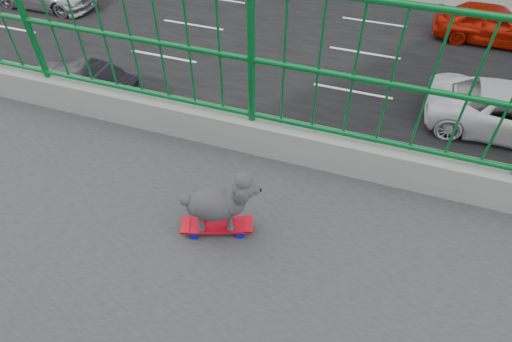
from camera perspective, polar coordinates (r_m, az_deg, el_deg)
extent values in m
cube|color=black|center=(17.16, 12.57, 10.16)|extent=(18.00, 90.00, 0.02)
cube|color=#2D2D2F|center=(3.18, -9.12, -16.42)|extent=(3.00, 24.00, 0.50)
cube|color=gray|center=(3.68, -0.55, 5.01)|extent=(0.20, 24.00, 0.30)
cylinder|color=#0B6929|center=(3.28, -0.63, 14.45)|extent=(0.04, 24.00, 0.04)
cylinder|color=#0B6929|center=(3.28, -0.63, 14.45)|extent=(0.06, 0.06, 1.10)
cube|color=red|center=(3.12, -5.15, -7.10)|extent=(0.31, 0.53, 0.02)
cube|color=#99999E|center=(3.15, -8.09, -7.32)|extent=(0.10, 0.06, 0.02)
cylinder|color=#0F08B4|center=(3.20, -7.98, -6.51)|extent=(0.05, 0.06, 0.06)
sphere|color=yellow|center=(3.20, -7.98, -6.51)|extent=(0.03, 0.03, 0.03)
cylinder|color=#0F08B4|center=(3.12, -8.17, -8.38)|extent=(0.05, 0.06, 0.06)
sphere|color=yellow|center=(3.12, -8.17, -8.38)|extent=(0.03, 0.03, 0.03)
cube|color=#99999E|center=(3.13, -2.15, -7.28)|extent=(0.10, 0.06, 0.02)
cylinder|color=#0F08B4|center=(3.18, -2.14, -6.48)|extent=(0.05, 0.06, 0.06)
sphere|color=yellow|center=(3.18, -2.14, -6.48)|extent=(0.03, 0.03, 0.03)
cylinder|color=#0F08B4|center=(3.10, -2.15, -8.35)|extent=(0.05, 0.06, 0.06)
sphere|color=yellow|center=(3.10, -2.15, -8.35)|extent=(0.03, 0.03, 0.03)
ellipsoid|color=#2A282D|center=(2.95, -5.44, -4.34)|extent=(0.33, 0.41, 0.24)
sphere|color=#2A282D|center=(2.82, -1.62, -2.26)|extent=(0.16, 0.16, 0.16)
sphere|color=black|center=(2.84, 0.50, -2.51)|extent=(0.03, 0.03, 0.03)
sphere|color=#2A282D|center=(2.93, -9.27, -3.79)|extent=(0.08, 0.08, 0.08)
cylinder|color=#2A282D|center=(3.08, -3.35, -5.39)|extent=(0.03, 0.03, 0.15)
cylinder|color=#2A282D|center=(3.02, -3.39, -6.89)|extent=(0.03, 0.03, 0.15)
cylinder|color=#2A282D|center=(3.10, -7.06, -5.42)|extent=(0.03, 0.03, 0.15)
cylinder|color=#2A282D|center=(3.04, -7.19, -6.91)|extent=(0.03, 0.03, 0.15)
imported|color=black|center=(17.12, -22.43, 10.46)|extent=(1.53, 4.38, 1.44)
imported|color=#BD1807|center=(22.23, 28.55, 16.61)|extent=(1.89, 4.69, 1.60)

